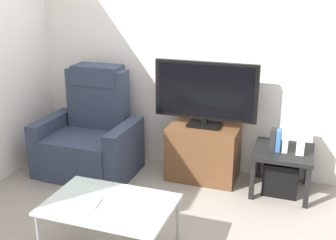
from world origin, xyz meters
The scene contains 13 objects.
ground_plane centered at (0.00, 0.00, 0.00)m, with size 6.40×6.40×0.00m, color gray.
wall_back centered at (0.00, 1.13, 1.30)m, with size 6.40×0.06×2.60m, color silver.
tv_stand centered at (0.04, 0.85, 0.27)m, with size 0.69×0.44×0.55m.
television centered at (0.04, 0.87, 0.89)m, with size 1.01×0.20×0.64m.
recliner_armchair centered at (-1.11, 0.64, 0.37)m, with size 0.98×0.78×1.08m.
side_table centered at (0.81, 0.81, 0.36)m, with size 0.54×0.54×0.42m.
subwoofer_box centered at (0.81, 0.81, 0.16)m, with size 0.32×0.32×0.32m, color black.
book_leftmost centered at (0.71, 0.79, 0.52)m, with size 0.05×0.10×0.20m, color #262626.
book_middle centered at (0.76, 0.79, 0.52)m, with size 0.04×0.11×0.20m, color #3366B2.
book_rightmost centered at (0.82, 0.79, 0.54)m, with size 0.05×0.11×0.23m, color white.
game_console centered at (0.96, 0.82, 0.55)m, with size 0.07×0.20×0.26m, color white.
coffee_table centered at (-0.27, -0.58, 0.39)m, with size 0.90×0.60×0.42m.
cell_phone centered at (-0.37, -0.62, 0.42)m, with size 0.07×0.15×0.01m, color #B7B7BC.
Camera 1 is at (0.98, -2.88, 1.91)m, focal length 44.40 mm.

